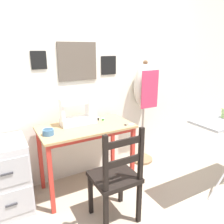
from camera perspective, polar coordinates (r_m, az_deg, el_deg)
name	(u,v)px	position (r m, az deg, el deg)	size (l,w,h in m)	color
ground_plane	(98,199)	(2.53, -3.72, -21.83)	(14.00, 14.00, 0.00)	tan
wall_back	(73,74)	(2.57, -10.17, 9.71)	(10.00, 0.07, 2.55)	silver
sewing_table	(87,135)	(2.40, -6.66, -6.09)	(1.01, 0.54, 0.75)	tan
sewing_machine	(80,111)	(2.41, -8.29, 0.15)	(0.41, 0.15, 0.33)	white
fabric_bowl	(48,132)	(2.20, -16.32, -5.03)	(0.11, 0.11, 0.06)	teal
scissors	(127,125)	(2.40, 4.04, -3.30)	(0.12, 0.04, 0.01)	silver
thread_spool_near_machine	(98,119)	(2.53, -3.68, -1.80)	(0.04, 0.04, 0.04)	black
thread_spool_mid_table	(103,119)	(2.53, -2.34, -1.94)	(0.03, 0.03, 0.03)	green
wooden_chair	(116,178)	(2.04, 1.02, -16.84)	(0.40, 0.38, 0.94)	black
filing_cabinet	(7,177)	(2.44, -25.75, -14.94)	(0.40, 0.48, 0.72)	#B7B7BC
dress_form	(144,92)	(2.93, 8.44, 5.13)	(0.32, 0.32, 1.42)	#846647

